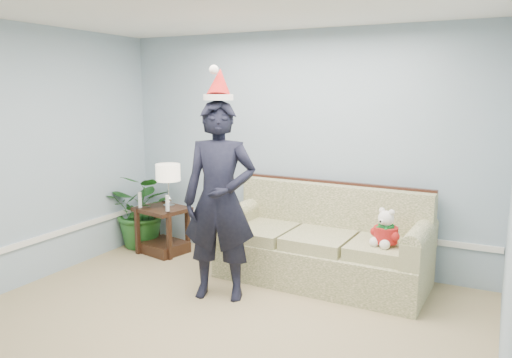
{
  "coord_description": "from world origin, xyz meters",
  "views": [
    {
      "loc": [
        2.17,
        -2.88,
        2.02
      ],
      "look_at": [
        -0.06,
        1.55,
        1.14
      ],
      "focal_mm": 35.0,
      "sensor_mm": 36.0,
      "label": 1
    }
  ],
  "objects_px": {
    "sofa": "(323,247)",
    "side_table": "(163,235)",
    "houseplant": "(144,210)",
    "teddy_bear": "(386,232)",
    "table_lamp": "(168,174)",
    "man": "(220,201)"
  },
  "relations": [
    {
      "from": "sofa",
      "to": "side_table",
      "type": "height_order",
      "value": "sofa"
    },
    {
      "from": "sofa",
      "to": "side_table",
      "type": "bearing_deg",
      "value": -176.92
    },
    {
      "from": "houseplant",
      "to": "teddy_bear",
      "type": "xyz_separation_m",
      "value": [
        3.18,
        -0.27,
        0.18
      ]
    },
    {
      "from": "sofa",
      "to": "teddy_bear",
      "type": "distance_m",
      "value": 0.79
    },
    {
      "from": "sofa",
      "to": "houseplant",
      "type": "height_order",
      "value": "sofa"
    },
    {
      "from": "table_lamp",
      "to": "houseplant",
      "type": "bearing_deg",
      "value": 176.48
    },
    {
      "from": "sofa",
      "to": "table_lamp",
      "type": "height_order",
      "value": "table_lamp"
    },
    {
      "from": "table_lamp",
      "to": "man",
      "type": "relative_size",
      "value": 0.28
    },
    {
      "from": "table_lamp",
      "to": "teddy_bear",
      "type": "bearing_deg",
      "value": -5.07
    },
    {
      "from": "side_table",
      "to": "teddy_bear",
      "type": "relative_size",
      "value": 1.86
    },
    {
      "from": "man",
      "to": "houseplant",
      "type": "bearing_deg",
      "value": 133.74
    },
    {
      "from": "houseplant",
      "to": "man",
      "type": "xyz_separation_m",
      "value": [
        1.72,
        -0.94,
        0.48
      ]
    },
    {
      "from": "side_table",
      "to": "man",
      "type": "xyz_separation_m",
      "value": [
        1.35,
        -0.85,
        0.74
      ]
    },
    {
      "from": "man",
      "to": "teddy_bear",
      "type": "height_order",
      "value": "man"
    },
    {
      "from": "sofa",
      "to": "teddy_bear",
      "type": "height_order",
      "value": "sofa"
    },
    {
      "from": "teddy_bear",
      "to": "houseplant",
      "type": "bearing_deg",
      "value": -163.81
    },
    {
      "from": "side_table",
      "to": "table_lamp",
      "type": "xyz_separation_m",
      "value": [
        0.06,
        0.06,
        0.77
      ]
    },
    {
      "from": "side_table",
      "to": "houseplant",
      "type": "height_order",
      "value": "houseplant"
    },
    {
      "from": "table_lamp",
      "to": "side_table",
      "type": "bearing_deg",
      "value": -135.13
    },
    {
      "from": "sofa",
      "to": "table_lamp",
      "type": "distance_m",
      "value": 2.15
    },
    {
      "from": "sofa",
      "to": "houseplant",
      "type": "xyz_separation_m",
      "value": [
        -2.48,
        0.06,
        0.13
      ]
    },
    {
      "from": "side_table",
      "to": "houseplant",
      "type": "relative_size",
      "value": 0.71
    }
  ]
}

